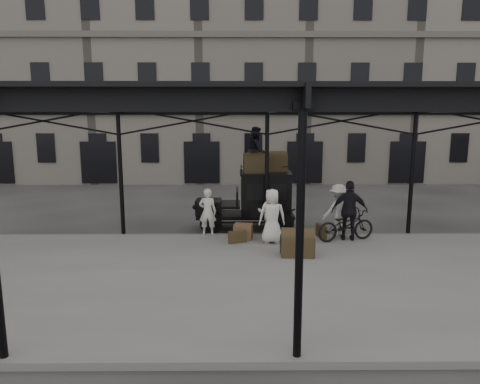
# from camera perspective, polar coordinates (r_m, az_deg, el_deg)

# --- Properties ---
(ground) EXTENTS (120.00, 120.00, 0.00)m
(ground) POSITION_cam_1_polar(r_m,az_deg,el_deg) (13.24, 4.08, -8.47)
(ground) COLOR #383533
(ground) RESTS_ON ground
(platform) EXTENTS (28.00, 8.00, 0.15)m
(platform) POSITION_cam_1_polar(r_m,az_deg,el_deg) (11.34, 4.88, -11.30)
(platform) COLOR slate
(platform) RESTS_ON ground
(canopy) EXTENTS (22.50, 9.00, 4.74)m
(canopy) POSITION_cam_1_polar(r_m,az_deg,el_deg) (10.85, 5.10, 12.13)
(canopy) COLOR black
(canopy) RESTS_ON ground
(building_frontage) EXTENTS (64.00, 8.00, 14.00)m
(building_frontage) POSITION_cam_1_polar(r_m,az_deg,el_deg) (30.66, 1.54, 15.23)
(building_frontage) COLOR slate
(building_frontage) RESTS_ON ground
(taxi) EXTENTS (3.65, 1.55, 2.18)m
(taxi) POSITION_cam_1_polar(r_m,az_deg,el_deg) (15.98, 2.24, -0.78)
(taxi) COLOR black
(taxi) RESTS_ON ground
(porter_left) EXTENTS (0.63, 0.45, 1.64)m
(porter_left) POSITION_cam_1_polar(r_m,az_deg,el_deg) (14.71, -4.34, -2.66)
(porter_left) COLOR silver
(porter_left) RESTS_ON platform
(porter_midleft) EXTENTS (0.86, 0.71, 1.61)m
(porter_midleft) POSITION_cam_1_polar(r_m,az_deg,el_deg) (14.72, 3.89, -2.71)
(porter_midleft) COLOR silver
(porter_midleft) RESTS_ON platform
(porter_centre) EXTENTS (0.87, 0.58, 1.77)m
(porter_centre) POSITION_cam_1_polar(r_m,az_deg,el_deg) (13.84, 4.31, -3.20)
(porter_centre) COLOR silver
(porter_centre) RESTS_ON platform
(porter_official) EXTENTS (1.23, 0.69, 1.98)m
(porter_official) POSITION_cam_1_polar(r_m,az_deg,el_deg) (14.54, 14.41, -2.42)
(porter_official) COLOR black
(porter_official) RESTS_ON platform
(porter_right) EXTENTS (1.31, 1.03, 1.78)m
(porter_right) POSITION_cam_1_polar(r_m,az_deg,el_deg) (15.06, 12.95, -2.33)
(porter_right) COLOR beige
(porter_right) RESTS_ON platform
(bicycle) EXTENTS (2.12, 1.22, 1.05)m
(bicycle) POSITION_cam_1_polar(r_m,az_deg,el_deg) (14.52, 13.92, -4.30)
(bicycle) COLOR black
(bicycle) RESTS_ON platform
(porter_roof) EXTENTS (0.67, 0.84, 1.66)m
(porter_roof) POSITION_cam_1_polar(r_m,az_deg,el_deg) (15.64, 2.19, 5.67)
(porter_roof) COLOR black
(porter_roof) RESTS_ON taxi
(steamer_trunk_roof_near) EXTENTS (0.86, 0.56, 0.61)m
(steamer_trunk_roof_near) POSITION_cam_1_polar(r_m,az_deg,el_deg) (15.54, 2.02, 3.69)
(steamer_trunk_roof_near) COLOR #473821
(steamer_trunk_roof_near) RESTS_ON taxi
(steamer_trunk_roof_far) EXTENTS (0.95, 0.69, 0.64)m
(steamer_trunk_roof_far) POSITION_cam_1_polar(r_m,az_deg,el_deg) (16.03, 4.64, 3.91)
(steamer_trunk_roof_far) COLOR #473821
(steamer_trunk_roof_far) RESTS_ON taxi
(steamer_trunk_platform) EXTENTS (0.99, 0.65, 0.70)m
(steamer_trunk_platform) POSITION_cam_1_polar(r_m,az_deg,el_deg) (12.74, 7.65, -6.92)
(steamer_trunk_platform) COLOR #473821
(steamer_trunk_platform) RESTS_ON platform
(wicker_hamper) EXTENTS (0.67, 0.55, 0.50)m
(wicker_hamper) POSITION_cam_1_polar(r_m,az_deg,el_deg) (14.38, 0.43, -5.27)
(wicker_hamper) COLOR brown
(wicker_hamper) RESTS_ON platform
(suitcase_upright) EXTENTS (0.28, 0.62, 0.45)m
(suitcase_upright) POSITION_cam_1_polar(r_m,az_deg,el_deg) (14.78, 10.77, -5.13)
(suitcase_upright) COLOR #473821
(suitcase_upright) RESTS_ON platform
(suitcase_flat) EXTENTS (0.61, 0.38, 0.40)m
(suitcase_flat) POSITION_cam_1_polar(r_m,az_deg,el_deg) (13.92, -0.35, -6.01)
(suitcase_flat) COLOR #473821
(suitcase_flat) RESTS_ON platform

